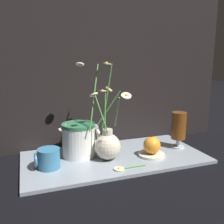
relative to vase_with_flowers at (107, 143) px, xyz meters
The scene contains 10 objects.
ground_plane 0.09m from the vase_with_flowers, 27.41° to the left, with size 6.00×6.00×0.00m, color black.
shelf 0.08m from the vase_with_flowers, 27.41° to the left, with size 0.70×0.35×0.01m.
backdrop_wall 0.52m from the vase_with_flowers, 80.34° to the left, with size 1.20×0.02×1.10m.
vase_with_flowers is the anchor object (origin of this frame).
yellow_mug 0.22m from the vase_with_flowers, behind, with size 0.09×0.08×0.07m.
ceramic_pitcher 0.11m from the vase_with_flowers, 145.29° to the left, with size 0.15×0.13×0.14m.
tea_glass 0.33m from the vase_with_flowers, ahead, with size 0.06×0.06×0.15m.
saucer_plate 0.18m from the vase_with_flowers, ahead, with size 0.10×0.10×0.01m.
orange_fruit 0.18m from the vase_with_flowers, ahead, with size 0.07×0.07×0.08m.
loose_daisy 0.12m from the vase_with_flowers, 79.29° to the right, with size 0.12×0.04×0.01m.
Camera 1 is at (-0.32, -0.87, 0.39)m, focal length 40.00 mm.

